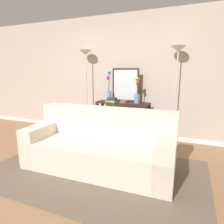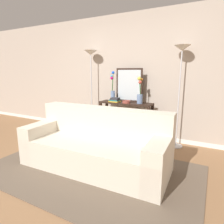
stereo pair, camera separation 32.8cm
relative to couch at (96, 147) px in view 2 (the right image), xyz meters
name	(u,v)px [view 2 (the right image)]	position (x,y,z in m)	size (l,w,h in m)	color
ground_plane	(51,175)	(-0.43, -0.52, -0.33)	(16.00, 16.00, 0.02)	#936B47
back_wall	(120,77)	(-0.43, 1.69, 0.99)	(12.00, 0.15, 2.62)	white
area_rug	(91,170)	(0.00, -0.16, -0.31)	(3.07, 1.85, 0.01)	brown
couch	(96,147)	(0.00, 0.00, 0.00)	(2.21, 0.93, 0.88)	beige
console_table	(126,115)	(-0.10, 1.31, 0.22)	(1.11, 0.33, 0.80)	black
floor_lamp_left	(91,69)	(-1.00, 1.39, 1.17)	(0.28, 0.28, 1.89)	silver
floor_lamp_right	(181,69)	(0.93, 1.39, 1.16)	(0.28, 0.28, 1.88)	silver
wall_mirror	(129,85)	(-0.08, 1.44, 0.83)	(0.58, 0.02, 0.69)	black
vase_tall_flowers	(113,91)	(-0.41, 1.32, 0.71)	(0.11, 0.11, 0.63)	#6B84AD
vase_short_flowers	(140,94)	(0.21, 1.29, 0.68)	(0.11, 0.13, 0.53)	#6B84AD
fruit_bowl	(126,102)	(-0.04, 1.21, 0.51)	(0.16, 0.16, 0.05)	brown
book_stack	(115,100)	(-0.32, 1.24, 0.53)	(0.23, 0.17, 0.09)	gold
book_row_under_console	(115,135)	(-0.34, 1.31, -0.26)	(0.42, 0.18, 0.12)	tan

